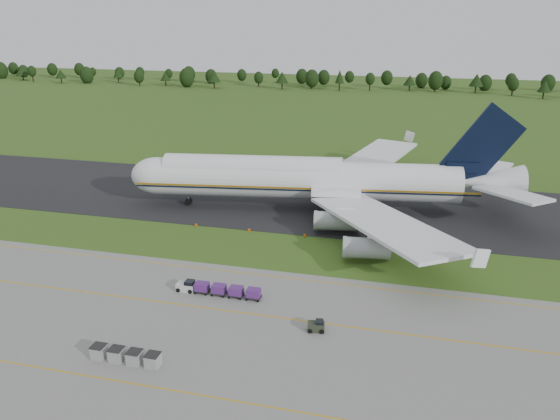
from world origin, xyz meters
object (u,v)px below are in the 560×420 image
(aircraft, at_px, (312,179))
(utility_cart, at_px, (316,327))
(baggage_train, at_px, (217,289))
(uld_row, at_px, (126,356))
(edge_markers, at_px, (277,233))

(aircraft, relative_size, utility_cart, 34.78)
(baggage_train, bearing_deg, uld_row, -104.47)
(baggage_train, xyz_separation_m, uld_row, (-4.80, -18.60, -0.02))
(uld_row, relative_size, edge_markers, 0.27)
(aircraft, xyz_separation_m, uld_row, (-11.15, -59.97, -5.81))
(utility_cart, distance_m, uld_row, 24.39)
(baggage_train, bearing_deg, aircraft, 81.28)
(baggage_train, relative_size, utility_cart, 5.47)
(uld_row, bearing_deg, aircraft, 79.47)
(uld_row, distance_m, edge_markers, 44.57)
(baggage_train, bearing_deg, utility_cart, -20.99)
(baggage_train, xyz_separation_m, utility_cart, (16.22, -6.22, -0.26))
(baggage_train, height_order, edge_markers, baggage_train)
(aircraft, relative_size, uld_row, 9.45)
(utility_cart, bearing_deg, baggage_train, 159.01)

